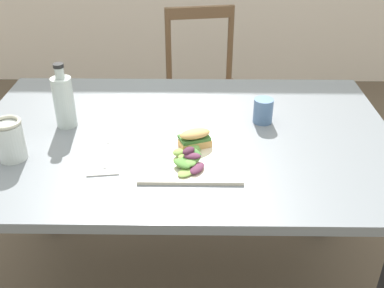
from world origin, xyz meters
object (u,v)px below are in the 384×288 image
at_px(dining_table, 184,163).
at_px(chair_wooden_far, 204,92).
at_px(fork_on_napkin, 106,149).
at_px(mason_jar_iced_tea, 11,142).
at_px(plate_lunch, 192,155).
at_px(bottle_cold_brew, 65,104).
at_px(sandwich_half_front, 196,138).
at_px(cup_extra_side, 264,111).

distance_m(dining_table, chair_wooden_far, 0.99).
relative_size(dining_table, fork_on_napkin, 7.38).
bearing_deg(mason_jar_iced_tea, fork_on_napkin, 10.44).
height_order(plate_lunch, bottle_cold_brew, bottle_cold_brew).
xyz_separation_m(dining_table, chair_wooden_far, (0.08, 0.97, -0.18)).
bearing_deg(sandwich_half_front, chair_wooden_far, 87.92).
relative_size(fork_on_napkin, bottle_cold_brew, 0.85).
xyz_separation_m(dining_table, mason_jar_iced_tea, (-0.50, -0.16, 0.17)).
relative_size(plate_lunch, cup_extra_side, 3.46).
bearing_deg(cup_extra_side, fork_on_napkin, -159.22).
height_order(chair_wooden_far, fork_on_napkin, chair_wooden_far).
height_order(chair_wooden_far, mason_jar_iced_tea, chair_wooden_far).
bearing_deg(mason_jar_iced_tea, cup_extra_side, 17.35).
bearing_deg(chair_wooden_far, cup_extra_side, -77.93).
xyz_separation_m(dining_table, fork_on_napkin, (-0.23, -0.11, 0.12)).
relative_size(sandwich_half_front, cup_extra_side, 1.28).
bearing_deg(plate_lunch, bottle_cold_brew, 155.44).
xyz_separation_m(fork_on_napkin, bottle_cold_brew, (-0.15, 0.16, 0.07)).
relative_size(fork_on_napkin, cup_extra_side, 2.20).
distance_m(chair_wooden_far, bottle_cold_brew, 1.10).
height_order(dining_table, sandwich_half_front, sandwich_half_front).
distance_m(dining_table, plate_lunch, 0.19).
bearing_deg(bottle_cold_brew, chair_wooden_far, 63.07).
distance_m(fork_on_napkin, bottle_cold_brew, 0.23).
distance_m(chair_wooden_far, cup_extra_side, 0.97).
xyz_separation_m(mason_jar_iced_tea, cup_extra_side, (0.77, 0.24, -0.01)).
height_order(dining_table, plate_lunch, plate_lunch).
bearing_deg(dining_table, bottle_cold_brew, 172.79).
xyz_separation_m(chair_wooden_far, sandwich_half_front, (-0.04, -1.06, 0.33)).
distance_m(chair_wooden_far, plate_lunch, 1.15).
bearing_deg(chair_wooden_far, plate_lunch, -92.57).
xyz_separation_m(dining_table, plate_lunch, (0.03, -0.14, 0.12)).
bearing_deg(cup_extra_side, bottle_cold_brew, -177.06).
relative_size(sandwich_half_front, fork_on_napkin, 0.58).
xyz_separation_m(sandwich_half_front, bottle_cold_brew, (-0.43, 0.15, 0.04)).
relative_size(plate_lunch, bottle_cold_brew, 1.34).
bearing_deg(sandwich_half_front, plate_lunch, -103.84).
bearing_deg(mason_jar_iced_tea, plate_lunch, 1.61).
bearing_deg(dining_table, plate_lunch, -78.24).
height_order(chair_wooden_far, sandwich_half_front, chair_wooden_far).
bearing_deg(dining_table, chair_wooden_far, 85.32).
height_order(dining_table, chair_wooden_far, chair_wooden_far).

